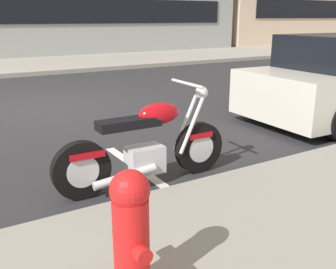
# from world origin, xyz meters

# --- Properties ---
(ground_plane) EXTENTS (260.00, 260.00, 0.00)m
(ground_plane) POSITION_xyz_m (0.00, 0.00, 0.00)
(ground_plane) COLOR #28282B
(sidewalk_far_curb) EXTENTS (120.00, 5.00, 0.14)m
(sidewalk_far_curb) POSITION_xyz_m (12.00, 7.27, 0.07)
(sidewalk_far_curb) COLOR gray
(sidewalk_far_curb) RESTS_ON ground
(parking_stall_stripe) EXTENTS (0.12, 2.20, 0.01)m
(parking_stall_stripe) POSITION_xyz_m (0.00, -4.17, 0.00)
(parking_stall_stripe) COLOR silver
(parking_stall_stripe) RESTS_ON ground
(parked_motorcycle) EXTENTS (2.05, 0.62, 1.10)m
(parked_motorcycle) POSITION_xyz_m (-0.12, -4.41, 0.42)
(parked_motorcycle) COLOR black
(parked_motorcycle) RESTS_ON ground
(fire_hydrant) EXTENTS (0.24, 0.36, 0.82)m
(fire_hydrant) POSITION_xyz_m (-1.13, -6.12, 0.57)
(fire_hydrant) COLOR red
(fire_hydrant) RESTS_ON sidewalk_near_curb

